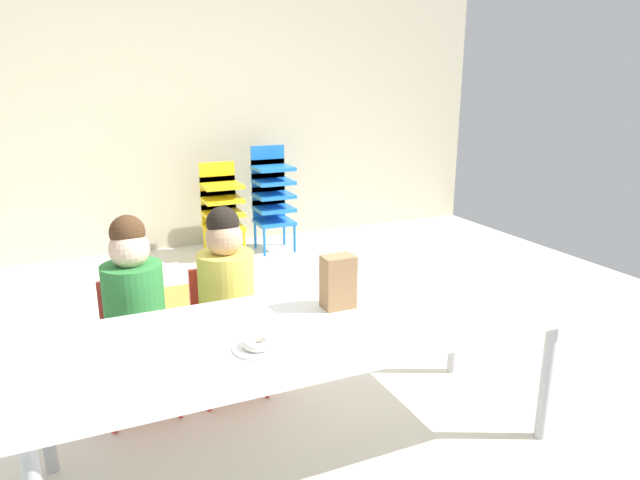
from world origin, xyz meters
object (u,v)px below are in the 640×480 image
at_px(paper_plate_near_edge, 259,348).
at_px(seated_child_near_camera, 134,298).
at_px(donut_powdered_on_plate, 258,343).
at_px(kid_chair_blue_stack, 272,193).
at_px(craft_table, 306,334).
at_px(kid_chair_yellow_stack, 221,204).
at_px(seated_child_middle_seat, 226,284).
at_px(paper_bag_brown, 338,282).

bearing_deg(paper_plate_near_edge, seated_child_near_camera, 115.00).
relative_size(seated_child_near_camera, donut_powdered_on_plate, 8.07).
bearing_deg(kid_chair_blue_stack, seated_child_near_camera, -122.75).
bearing_deg(seated_child_near_camera, paper_plate_near_edge, -65.00).
distance_m(craft_table, kid_chair_blue_stack, 2.92).
distance_m(seated_child_near_camera, donut_powdered_on_plate, 0.80).
height_order(seated_child_near_camera, kid_chair_yellow_stack, seated_child_near_camera).
bearing_deg(kid_chair_blue_stack, kid_chair_yellow_stack, -179.96).
bearing_deg(kid_chair_yellow_stack, paper_plate_near_edge, -102.01).
height_order(kid_chair_yellow_stack, kid_chair_blue_stack, kid_chair_blue_stack).
bearing_deg(donut_powdered_on_plate, kid_chair_yellow_stack, 77.99).
xyz_separation_m(kid_chair_yellow_stack, donut_powdered_on_plate, (-0.62, -2.92, 0.14)).
relative_size(craft_table, paper_plate_near_edge, 11.45).
bearing_deg(seated_child_middle_seat, seated_child_near_camera, 180.00).
bearing_deg(kid_chair_blue_stack, craft_table, -106.88).
relative_size(kid_chair_blue_stack, paper_plate_near_edge, 5.11).
xyz_separation_m(craft_table, seated_child_near_camera, (-0.57, 0.60, 0.03)).
xyz_separation_m(seated_child_near_camera, paper_bag_brown, (0.75, -0.49, 0.13)).
relative_size(seated_child_middle_seat, kid_chair_yellow_stack, 1.15).
bearing_deg(paper_bag_brown, craft_table, -151.13).
relative_size(paper_plate_near_edge, donut_powdered_on_plate, 1.58).
bearing_deg(kid_chair_blue_stack, paper_bag_brown, -103.83).
relative_size(craft_table, paper_bag_brown, 9.37).
relative_size(kid_chair_yellow_stack, paper_plate_near_edge, 4.44).
bearing_deg(craft_table, paper_bag_brown, 28.87).
distance_m(seated_child_near_camera, kid_chair_yellow_stack, 2.40).
distance_m(kid_chair_yellow_stack, paper_bag_brown, 2.71).
distance_m(seated_child_near_camera, paper_plate_near_edge, 0.80).
relative_size(craft_table, donut_powdered_on_plate, 18.13).
bearing_deg(craft_table, kid_chair_yellow_stack, 82.05).
distance_m(seated_child_near_camera, seated_child_middle_seat, 0.41).
bearing_deg(paper_bag_brown, paper_plate_near_edge, -151.46).
relative_size(kid_chair_blue_stack, paper_bag_brown, 4.18).
bearing_deg(seated_child_middle_seat, paper_bag_brown, -55.50).
bearing_deg(kid_chair_yellow_stack, paper_bag_brown, -94.36).
height_order(seated_child_middle_seat, donut_powdered_on_plate, seated_child_middle_seat).
bearing_deg(kid_chair_blue_stack, paper_plate_near_edge, -110.28).
relative_size(seated_child_middle_seat, paper_bag_brown, 4.17).
bearing_deg(paper_plate_near_edge, kid_chair_yellow_stack, 77.99).
distance_m(kid_chair_blue_stack, paper_bag_brown, 2.78).
bearing_deg(seated_child_middle_seat, craft_table, -75.48).
xyz_separation_m(seated_child_middle_seat, paper_plate_near_edge, (-0.08, -0.72, 0.02)).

